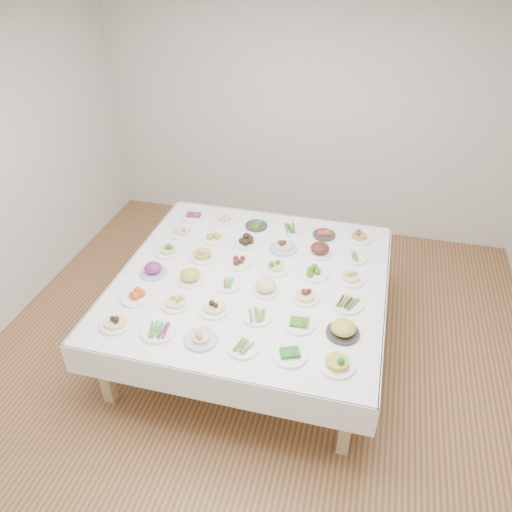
% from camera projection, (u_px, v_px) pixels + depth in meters
% --- Properties ---
extents(room_envelope, '(5.02, 5.02, 2.81)m').
position_uv_depth(room_envelope, '(256.00, 175.00, 3.55)').
color(room_envelope, '#96683E').
rests_on(room_envelope, ground).
extents(display_table, '(2.32, 2.32, 0.75)m').
position_uv_depth(display_table, '(252.00, 283.00, 4.38)').
color(display_table, white).
rests_on(display_table, ground).
extents(dish_0, '(0.25, 0.25, 0.14)m').
position_uv_depth(dish_0, '(115.00, 319.00, 3.80)').
color(dish_0, white).
rests_on(dish_0, display_table).
extents(dish_1, '(0.26, 0.26, 0.06)m').
position_uv_depth(dish_1, '(158.00, 330.00, 3.76)').
color(dish_1, white).
rests_on(dish_1, display_table).
extents(dish_2, '(0.25, 0.25, 0.13)m').
position_uv_depth(dish_2, '(201.00, 335.00, 3.67)').
color(dish_2, '#4C66B2').
rests_on(dish_2, display_table).
extents(dish_3, '(0.23, 0.23, 0.05)m').
position_uv_depth(dish_3, '(243.00, 347.00, 3.62)').
color(dish_3, white).
rests_on(dish_3, display_table).
extents(dish_4, '(0.25, 0.25, 0.10)m').
position_uv_depth(dish_4, '(290.00, 353.00, 3.55)').
color(dish_4, white).
rests_on(dish_4, display_table).
extents(dish_5, '(0.25, 0.25, 0.15)m').
position_uv_depth(dish_5, '(338.00, 359.00, 3.45)').
color(dish_5, white).
rests_on(dish_5, display_table).
extents(dish_6, '(0.26, 0.26, 0.12)m').
position_uv_depth(dish_6, '(136.00, 294.00, 4.08)').
color(dish_6, white).
rests_on(dish_6, display_table).
extents(dish_7, '(0.23, 0.23, 0.12)m').
position_uv_depth(dish_7, '(175.00, 300.00, 4.00)').
color(dish_7, white).
rests_on(dish_7, display_table).
extents(dish_8, '(0.27, 0.27, 0.14)m').
position_uv_depth(dish_8, '(214.00, 304.00, 3.95)').
color(dish_8, white).
rests_on(dish_8, display_table).
extents(dish_9, '(0.23, 0.23, 0.05)m').
position_uv_depth(dish_9, '(257.00, 316.00, 3.90)').
color(dish_9, white).
rests_on(dish_9, display_table).
extents(dish_10, '(0.24, 0.24, 0.10)m').
position_uv_depth(dish_10, '(299.00, 322.00, 3.82)').
color(dish_10, white).
rests_on(dish_10, display_table).
extents(dish_11, '(0.25, 0.25, 0.16)m').
position_uv_depth(dish_11, '(343.00, 327.00, 3.72)').
color(dish_11, '#2E2C29').
rests_on(dish_11, display_table).
extents(dish_12, '(0.23, 0.23, 0.12)m').
position_uv_depth(dish_12, '(153.00, 269.00, 4.36)').
color(dish_12, '#4C66B2').
rests_on(dish_12, display_table).
extents(dish_13, '(0.23, 0.23, 0.12)m').
position_uv_depth(dish_13, '(190.00, 276.00, 4.27)').
color(dish_13, white).
rests_on(dish_13, display_table).
extents(dish_14, '(0.23, 0.23, 0.05)m').
position_uv_depth(dish_14, '(228.00, 284.00, 4.24)').
color(dish_14, white).
rests_on(dish_14, display_table).
extents(dish_15, '(0.22, 0.22, 0.14)m').
position_uv_depth(dish_15, '(266.00, 286.00, 4.14)').
color(dish_15, white).
rests_on(dish_15, display_table).
extents(dish_16, '(0.23, 0.23, 0.13)m').
position_uv_depth(dish_16, '(305.00, 294.00, 4.07)').
color(dish_16, white).
rests_on(dish_16, display_table).
extents(dish_17, '(0.26, 0.26, 0.06)m').
position_uv_depth(dish_17, '(347.00, 303.00, 4.02)').
color(dish_17, white).
rests_on(dish_17, display_table).
extents(dish_18, '(0.25, 0.25, 0.13)m').
position_uv_depth(dish_18, '(168.00, 247.00, 4.63)').
color(dish_18, white).
rests_on(dish_18, display_table).
extents(dish_19, '(0.24, 0.24, 0.15)m').
position_uv_depth(dish_19, '(202.00, 252.00, 4.55)').
color(dish_19, white).
rests_on(dish_19, display_table).
extents(dish_20, '(0.24, 0.24, 0.09)m').
position_uv_depth(dish_20, '(239.00, 261.00, 4.49)').
color(dish_20, white).
rests_on(dish_20, display_table).
extents(dish_21, '(0.25, 0.25, 0.14)m').
position_uv_depth(dish_21, '(276.00, 264.00, 4.41)').
color(dish_21, white).
rests_on(dish_21, display_table).
extents(dish_22, '(0.25, 0.25, 0.12)m').
position_uv_depth(dish_22, '(313.00, 270.00, 4.34)').
color(dish_22, white).
rests_on(dish_22, display_table).
extents(dish_23, '(0.24, 0.24, 0.13)m').
position_uv_depth(dish_23, '(351.00, 275.00, 4.28)').
color(dish_23, white).
rests_on(dish_23, display_table).
extents(dish_24, '(0.24, 0.24, 0.10)m').
position_uv_depth(dish_24, '(182.00, 231.00, 4.90)').
color(dish_24, white).
rests_on(dish_24, display_table).
extents(dish_25, '(0.26, 0.26, 0.10)m').
position_uv_depth(dish_25, '(214.00, 236.00, 4.83)').
color(dish_25, white).
rests_on(dish_25, display_table).
extents(dish_26, '(0.25, 0.25, 0.11)m').
position_uv_depth(dish_26, '(247.00, 239.00, 4.76)').
color(dish_26, white).
rests_on(dish_26, display_table).
extents(dish_27, '(0.26, 0.26, 0.13)m').
position_uv_depth(dish_27, '(283.00, 244.00, 4.67)').
color(dish_27, '#4C66B2').
rests_on(dish_27, display_table).
extents(dish_28, '(0.24, 0.24, 0.14)m').
position_uv_depth(dish_28, '(320.00, 248.00, 4.61)').
color(dish_28, white).
rests_on(dish_28, display_table).
extents(dish_29, '(0.22, 0.22, 0.05)m').
position_uv_depth(dish_29, '(355.00, 257.00, 4.57)').
color(dish_29, white).
rests_on(dish_29, display_table).
extents(dish_30, '(0.26, 0.26, 0.11)m').
position_uv_depth(dish_30, '(194.00, 214.00, 5.17)').
color(dish_30, white).
rests_on(dish_30, display_table).
extents(dish_31, '(0.26, 0.26, 0.10)m').
position_uv_depth(dish_31, '(224.00, 219.00, 5.10)').
color(dish_31, white).
rests_on(dish_31, display_table).
extents(dish_32, '(0.22, 0.22, 0.05)m').
position_uv_depth(dish_32, '(256.00, 225.00, 5.04)').
color(dish_32, '#2E2C29').
rests_on(dish_32, display_table).
extents(dish_33, '(0.27, 0.25, 0.06)m').
position_uv_depth(dish_33, '(290.00, 229.00, 4.97)').
color(dish_33, white).
rests_on(dish_33, display_table).
extents(dish_34, '(0.22, 0.22, 0.09)m').
position_uv_depth(dish_34, '(324.00, 233.00, 4.89)').
color(dish_34, '#2E2C29').
rests_on(dish_34, display_table).
extents(dish_35, '(0.24, 0.24, 0.13)m').
position_uv_depth(dish_35, '(359.00, 234.00, 4.82)').
color(dish_35, white).
rests_on(dish_35, display_table).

